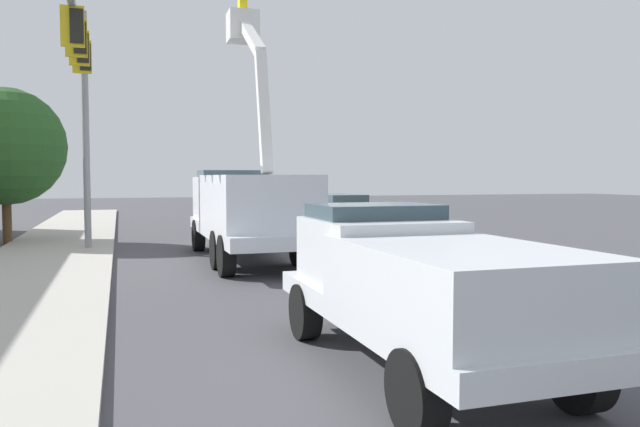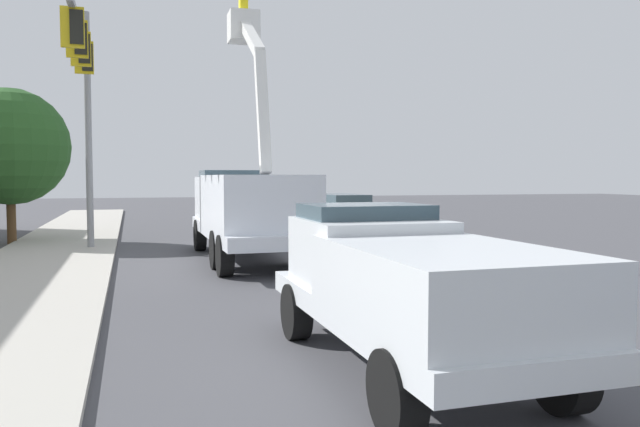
% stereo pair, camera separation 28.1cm
% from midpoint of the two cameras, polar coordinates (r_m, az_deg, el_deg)
% --- Properties ---
extents(ground, '(120.00, 120.00, 0.00)m').
position_cam_midpoint_polar(ground, '(18.27, 1.96, -4.37)').
color(ground, '#47474C').
extents(sidewalk_far_side, '(60.06, 4.82, 0.12)m').
position_cam_midpoint_polar(sidewalk_far_side, '(17.32, -25.10, -4.91)').
color(sidewalk_far_side, '#B2ADA3').
rests_on(sidewalk_far_side, ground).
extents(lane_centre_stripe, '(49.99, 1.18, 0.01)m').
position_cam_midpoint_polar(lane_centre_stripe, '(18.27, 1.96, -4.36)').
color(lane_centre_stripe, yellow).
rests_on(lane_centre_stripe, ground).
extents(utility_bucket_truck, '(8.25, 2.73, 7.98)m').
position_cam_midpoint_polar(utility_bucket_truck, '(18.47, -7.17, 0.79)').
color(utility_bucket_truck, white).
rests_on(utility_bucket_truck, ground).
extents(service_pickup_truck, '(5.64, 2.28, 2.06)m').
position_cam_midpoint_polar(service_pickup_truck, '(7.97, 8.10, -6.36)').
color(service_pickup_truck, silver).
rests_on(service_pickup_truck, ground).
extents(passing_minivan, '(4.84, 2.03, 1.69)m').
position_cam_midpoint_polar(passing_minivan, '(28.15, 1.44, 0.34)').
color(passing_minivan, tan).
rests_on(passing_minivan, ground).
extents(traffic_cone_mid_front, '(0.40, 0.40, 0.86)m').
position_cam_midpoint_polar(traffic_cone_mid_front, '(11.78, 8.85, -6.62)').
color(traffic_cone_mid_front, black).
rests_on(traffic_cone_mid_front, ground).
extents(traffic_cone_mid_rear, '(0.40, 0.40, 0.74)m').
position_cam_midpoint_polar(traffic_cone_mid_rear, '(17.09, 0.44, -3.68)').
color(traffic_cone_mid_rear, black).
rests_on(traffic_cone_mid_rear, ground).
extents(traffic_cone_trailing, '(0.40, 0.40, 0.73)m').
position_cam_midpoint_polar(traffic_cone_trailing, '(22.13, -4.02, -2.09)').
color(traffic_cone_trailing, black).
rests_on(traffic_cone_trailing, ground).
extents(traffic_signal_mast, '(6.18, 0.64, 7.91)m').
position_cam_midpoint_polar(traffic_signal_mast, '(20.18, -21.52, 11.59)').
color(traffic_signal_mast, gray).
rests_on(traffic_signal_mast, ground).
extents(street_tree_right, '(4.28, 4.28, 5.72)m').
position_cam_midpoint_polar(street_tree_right, '(25.33, -27.39, 5.52)').
color(street_tree_right, brown).
rests_on(street_tree_right, ground).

